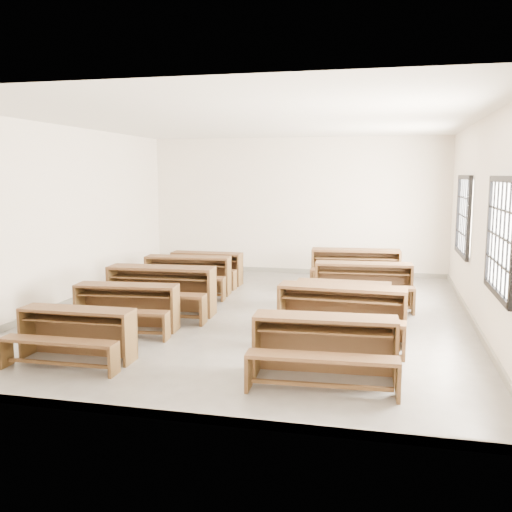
% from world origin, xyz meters
% --- Properties ---
extents(room, '(8.50, 8.50, 3.20)m').
position_xyz_m(room, '(0.09, 0.00, 2.14)').
color(room, gray).
rests_on(room, ground).
extents(desk_set_0, '(1.48, 0.78, 0.66)m').
position_xyz_m(desk_set_0, '(-1.69, -2.83, 0.39)').
color(desk_set_0, brown).
rests_on(desk_set_0, ground).
extents(desk_set_1, '(1.62, 0.94, 0.70)m').
position_xyz_m(desk_set_1, '(-1.70, -1.38, 0.41)').
color(desk_set_1, brown).
rests_on(desk_set_1, ground).
extents(desk_set_2, '(1.84, 1.02, 0.81)m').
position_xyz_m(desk_set_2, '(-1.57, -0.35, 0.47)').
color(desk_set_2, brown).
rests_on(desk_set_2, ground).
extents(desk_set_3, '(1.73, 1.00, 0.75)m').
position_xyz_m(desk_set_3, '(-1.69, 1.30, 0.44)').
color(desk_set_3, brown).
rests_on(desk_set_3, ground).
extents(desk_set_4, '(1.53, 0.80, 0.69)m').
position_xyz_m(desk_set_4, '(-1.65, 2.37, 0.40)').
color(desk_set_4, brown).
rests_on(desk_set_4, ground).
extents(desk_set_5, '(1.68, 0.93, 0.74)m').
position_xyz_m(desk_set_5, '(1.46, -2.81, 0.43)').
color(desk_set_5, brown).
rests_on(desk_set_5, ground).
extents(desk_set_6, '(1.81, 0.99, 0.80)m').
position_xyz_m(desk_set_6, '(1.53, -1.30, 0.47)').
color(desk_set_6, brown).
rests_on(desk_set_6, ground).
extents(desk_set_7, '(1.49, 0.78, 0.67)m').
position_xyz_m(desk_set_7, '(1.46, -0.24, 0.39)').
color(desk_set_7, brown).
rests_on(desk_set_7, ground).
extents(desk_set_8, '(1.76, 0.99, 0.77)m').
position_xyz_m(desk_set_8, '(1.72, 1.09, 0.45)').
color(desk_set_8, brown).
rests_on(desk_set_8, ground).
extents(desk_set_9, '(1.88, 1.08, 0.81)m').
position_xyz_m(desk_set_9, '(1.50, 2.63, 0.47)').
color(desk_set_9, brown).
rests_on(desk_set_9, ground).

